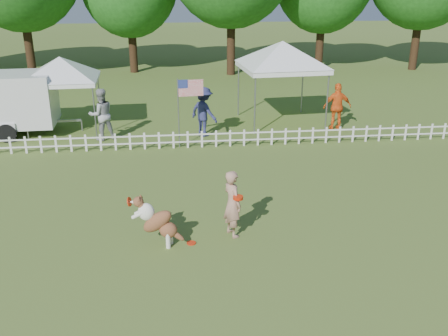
% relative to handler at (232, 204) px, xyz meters
% --- Properties ---
extents(ground, '(120.00, 120.00, 0.00)m').
position_rel_handler_xyz_m(ground, '(-0.51, -0.51, -0.80)').
color(ground, '#415A1C').
rests_on(ground, ground).
extents(picket_fence, '(22.00, 0.08, 0.60)m').
position_rel_handler_xyz_m(picket_fence, '(-0.51, 6.49, -0.50)').
color(picket_fence, silver).
rests_on(picket_fence, ground).
extents(handler, '(0.58, 0.68, 1.59)m').
position_rel_handler_xyz_m(handler, '(0.00, 0.00, 0.00)').
color(handler, tan).
rests_on(handler, ground).
extents(dog, '(1.18, 0.67, 1.16)m').
position_rel_handler_xyz_m(dog, '(-1.69, -0.28, -0.22)').
color(dog, brown).
rests_on(dog, ground).
extents(frisbee_on_turf, '(0.27, 0.27, 0.02)m').
position_rel_handler_xyz_m(frisbee_on_turf, '(-0.97, -0.31, -0.79)').
color(frisbee_on_turf, red).
rests_on(frisbee_on_turf, ground).
extents(canopy_tent_left, '(2.81, 2.81, 2.77)m').
position_rel_handler_xyz_m(canopy_tent_left, '(-5.42, 9.36, 0.59)').
color(canopy_tent_left, white).
rests_on(canopy_tent_left, ground).
extents(canopy_tent_right, '(3.36, 3.36, 3.22)m').
position_rel_handler_xyz_m(canopy_tent_right, '(3.16, 9.42, 0.82)').
color(canopy_tent_right, white).
rests_on(canopy_tent_right, ground).
extents(flag_pole, '(0.94, 0.19, 2.44)m').
position_rel_handler_xyz_m(flag_pole, '(-1.05, 6.58, 0.42)').
color(flag_pole, gray).
rests_on(flag_pole, ground).
extents(spectator_a, '(1.13, 1.03, 1.90)m').
position_rel_handler_xyz_m(spectator_a, '(-3.83, 7.80, 0.15)').
color(spectator_a, '#9B9CA1').
rests_on(spectator_a, ground).
extents(spectator_b, '(1.33, 1.35, 1.86)m').
position_rel_handler_xyz_m(spectator_b, '(-0.09, 7.88, 0.13)').
color(spectator_b, navy).
rests_on(spectator_b, ground).
extents(spectator_c, '(1.11, 0.52, 1.84)m').
position_rel_handler_xyz_m(spectator_c, '(5.14, 8.13, 0.12)').
color(spectator_c, orange).
rests_on(spectator_c, ground).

